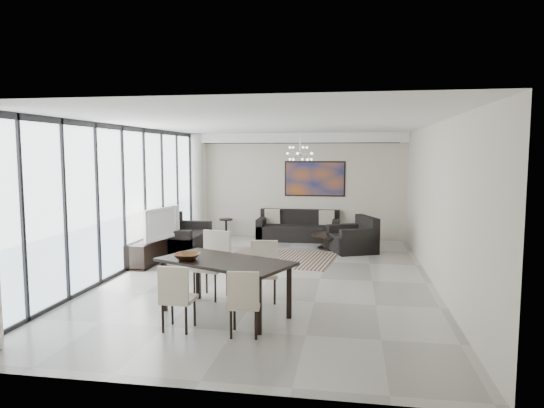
% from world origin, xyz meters
% --- Properties ---
extents(room_shell, '(6.00, 9.00, 2.90)m').
position_xyz_m(room_shell, '(0.46, 0.00, 1.45)').
color(room_shell, '#A8A39B').
rests_on(room_shell, ground).
extents(window_wall, '(0.37, 8.95, 2.90)m').
position_xyz_m(window_wall, '(-2.86, 0.00, 1.47)').
color(window_wall, silver).
rests_on(window_wall, floor).
extents(soffit, '(5.98, 0.40, 0.26)m').
position_xyz_m(soffit, '(0.00, 4.30, 2.77)').
color(soffit, white).
rests_on(soffit, room_shell).
extents(painting, '(1.68, 0.04, 0.98)m').
position_xyz_m(painting, '(0.50, 4.47, 1.65)').
color(painting, '#B25518').
rests_on(painting, room_shell).
extents(chandelier, '(0.66, 0.66, 0.71)m').
position_xyz_m(chandelier, '(0.30, 2.50, 2.35)').
color(chandelier, silver).
rests_on(chandelier, room_shell).
extents(rug, '(2.59, 2.13, 0.01)m').
position_xyz_m(rug, '(-0.04, 1.64, 0.01)').
color(rug, black).
rests_on(rug, floor).
extents(coffee_table, '(1.01, 1.01, 0.35)m').
position_xyz_m(coffee_table, '(1.06, 2.99, 0.20)').
color(coffee_table, black).
rests_on(coffee_table, floor).
extents(bowl_coffee, '(0.25, 0.25, 0.07)m').
position_xyz_m(bowl_coffee, '(1.12, 2.99, 0.39)').
color(bowl_coffee, brown).
rests_on(bowl_coffee, coffee_table).
extents(sofa_main, '(2.20, 0.90, 0.80)m').
position_xyz_m(sofa_main, '(0.10, 4.07, 0.27)').
color(sofa_main, black).
rests_on(sofa_main, floor).
extents(loveseat, '(0.97, 1.73, 0.87)m').
position_xyz_m(loveseat, '(-2.55, 2.07, 0.29)').
color(loveseat, black).
rests_on(loveseat, floor).
extents(armchair, '(1.27, 1.30, 0.84)m').
position_xyz_m(armchair, '(1.59, 2.68, 0.29)').
color(armchair, black).
rests_on(armchair, floor).
extents(side_table, '(0.38, 0.38, 0.52)m').
position_xyz_m(side_table, '(-1.96, 4.15, 0.35)').
color(side_table, black).
rests_on(side_table, floor).
extents(tv_console, '(0.46, 1.63, 0.51)m').
position_xyz_m(tv_console, '(-2.76, 0.78, 0.25)').
color(tv_console, black).
rests_on(tv_console, floor).
extents(television, '(0.44, 1.20, 0.69)m').
position_xyz_m(television, '(-2.60, 0.84, 0.85)').
color(television, gray).
rests_on(television, tv_console).
extents(dining_table, '(2.17, 1.68, 0.81)m').
position_xyz_m(dining_table, '(-0.28, -2.24, 0.72)').
color(dining_table, black).
rests_on(dining_table, floor).
extents(dining_chair_sw, '(0.42, 0.42, 0.90)m').
position_xyz_m(dining_chair_sw, '(-0.74, -3.02, 0.51)').
color(dining_chair_sw, beige).
rests_on(dining_chair_sw, floor).
extents(dining_chair_se, '(0.44, 0.44, 0.88)m').
position_xyz_m(dining_chair_se, '(0.18, -3.06, 0.50)').
color(dining_chair_se, beige).
rests_on(dining_chair_se, floor).
extents(dining_chair_nw, '(0.60, 0.60, 1.08)m').
position_xyz_m(dining_chair_nw, '(-0.71, -1.38, 0.62)').
color(dining_chair_nw, beige).
rests_on(dining_chair_nw, floor).
extents(dining_chair_ne, '(0.50, 0.50, 0.95)m').
position_xyz_m(dining_chair_ne, '(0.15, -1.43, 0.55)').
color(dining_chair_ne, beige).
rests_on(dining_chair_ne, floor).
extents(bowl_dining, '(0.38, 0.38, 0.09)m').
position_xyz_m(bowl_dining, '(-0.84, -2.29, 0.86)').
color(bowl_dining, brown).
rests_on(bowl_dining, dining_table).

